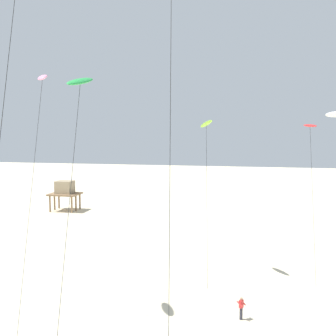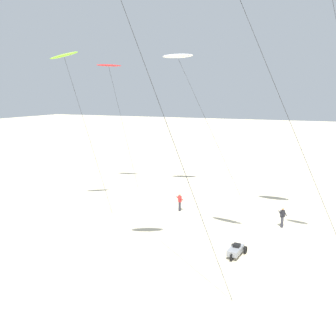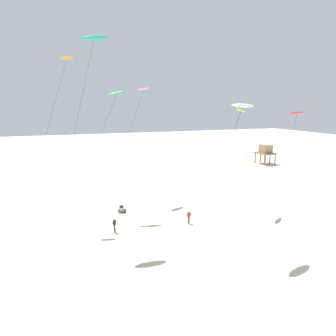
{
  "view_description": "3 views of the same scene",
  "coord_description": "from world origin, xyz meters",
  "px_view_note": "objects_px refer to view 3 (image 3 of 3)",
  "views": [
    {
      "loc": [
        2.26,
        -21.75,
        13.74
      ],
      "look_at": [
        -4.08,
        8.33,
        10.83
      ],
      "focal_mm": 46.17,
      "sensor_mm": 36.0,
      "label": 1
    },
    {
      "loc": [
        -29.17,
        -3.4,
        10.75
      ],
      "look_at": [
        -4.39,
        7.21,
        5.26
      ],
      "focal_mm": 38.9,
      "sensor_mm": 36.0,
      "label": 2
    },
    {
      "loc": [
        34.2,
        -6.69,
        14.64
      ],
      "look_at": [
        -4.22,
        7.67,
        6.2
      ],
      "focal_mm": 32.38,
      "sensor_mm": 36.0,
      "label": 3
    }
  ],
  "objects_px": {
    "kite_orange": "(66,63)",
    "beach_buggy": "(122,208)",
    "kite_flyer_nearest": "(189,217)",
    "stilt_house": "(266,150)",
    "kite_pink": "(143,90)",
    "kite_teal": "(94,39)",
    "kite_lime": "(240,111)",
    "kite_white": "(243,106)",
    "kite_green": "(116,94)",
    "kite_flyer_middle": "(114,225)",
    "kite_red": "(297,114)"
  },
  "relations": [
    {
      "from": "kite_lime",
      "to": "kite_red",
      "type": "xyz_separation_m",
      "value": [
        9.25,
        1.34,
        -0.12
      ]
    },
    {
      "from": "kite_green",
      "to": "kite_white",
      "type": "xyz_separation_m",
      "value": [
        15.47,
        9.74,
        -1.57
      ]
    },
    {
      "from": "kite_teal",
      "to": "kite_lime",
      "type": "xyz_separation_m",
      "value": [
        -0.75,
        19.78,
        -7.89
      ]
    },
    {
      "from": "kite_pink",
      "to": "kite_red",
      "type": "height_order",
      "value": "kite_pink"
    },
    {
      "from": "kite_orange",
      "to": "kite_flyer_nearest",
      "type": "relative_size",
      "value": 12.44
    },
    {
      "from": "kite_pink",
      "to": "stilt_house",
      "type": "distance_m",
      "value": 42.33
    },
    {
      "from": "kite_pink",
      "to": "kite_lime",
      "type": "bearing_deg",
      "value": 46.74
    },
    {
      "from": "kite_teal",
      "to": "kite_lime",
      "type": "bearing_deg",
      "value": 92.17
    },
    {
      "from": "kite_lime",
      "to": "kite_pink",
      "type": "xyz_separation_m",
      "value": [
        -10.39,
        -11.04,
        3.21
      ]
    },
    {
      "from": "kite_flyer_nearest",
      "to": "stilt_house",
      "type": "bearing_deg",
      "value": 130.63
    },
    {
      "from": "stilt_house",
      "to": "kite_flyer_nearest",
      "type": "bearing_deg",
      "value": -49.37
    },
    {
      "from": "kite_white",
      "to": "beach_buggy",
      "type": "xyz_separation_m",
      "value": [
        -13.99,
        -9.85,
        -14.18
      ]
    },
    {
      "from": "kite_flyer_middle",
      "to": "stilt_house",
      "type": "bearing_deg",
      "value": 123.54
    },
    {
      "from": "kite_flyer_nearest",
      "to": "kite_flyer_middle",
      "type": "xyz_separation_m",
      "value": [
        -0.69,
        -9.29,
        0.0
      ]
    },
    {
      "from": "kite_pink",
      "to": "kite_flyer_nearest",
      "type": "bearing_deg",
      "value": 6.69
    },
    {
      "from": "kite_lime",
      "to": "beach_buggy",
      "type": "height_order",
      "value": "kite_lime"
    },
    {
      "from": "stilt_house",
      "to": "beach_buggy",
      "type": "height_order",
      "value": "stilt_house"
    },
    {
      "from": "kite_flyer_middle",
      "to": "beach_buggy",
      "type": "distance_m",
      "value": 7.21
    },
    {
      "from": "kite_white",
      "to": "kite_flyer_middle",
      "type": "relative_size",
      "value": 8.96
    },
    {
      "from": "kite_teal",
      "to": "stilt_house",
      "type": "relative_size",
      "value": 4.51
    },
    {
      "from": "beach_buggy",
      "to": "kite_red",
      "type": "bearing_deg",
      "value": 53.71
    },
    {
      "from": "kite_teal",
      "to": "kite_flyer_nearest",
      "type": "bearing_deg",
      "value": 73.96
    },
    {
      "from": "kite_teal",
      "to": "kite_lime",
      "type": "relative_size",
      "value": 1.54
    },
    {
      "from": "kite_white",
      "to": "kite_flyer_nearest",
      "type": "xyz_separation_m",
      "value": [
        -6.47,
        -2.82,
        -13.72
      ]
    },
    {
      "from": "beach_buggy",
      "to": "kite_flyer_nearest",
      "type": "bearing_deg",
      "value": 43.04
    },
    {
      "from": "kite_teal",
      "to": "kite_pink",
      "type": "distance_m",
      "value": 14.91
    },
    {
      "from": "kite_pink",
      "to": "kite_flyer_nearest",
      "type": "relative_size",
      "value": 10.62
    },
    {
      "from": "kite_orange",
      "to": "beach_buggy",
      "type": "xyz_separation_m",
      "value": [
        1.51,
        6.18,
        -19.53
      ]
    },
    {
      "from": "kite_orange",
      "to": "kite_flyer_nearest",
      "type": "height_order",
      "value": "kite_orange"
    },
    {
      "from": "kite_flyer_nearest",
      "to": "stilt_house",
      "type": "xyz_separation_m",
      "value": [
        -30.11,
        35.1,
        2.57
      ]
    },
    {
      "from": "kite_white",
      "to": "kite_teal",
      "type": "bearing_deg",
      "value": -125.58
    },
    {
      "from": "kite_orange",
      "to": "kite_pink",
      "type": "distance_m",
      "value": 12.94
    },
    {
      "from": "kite_red",
      "to": "stilt_house",
      "type": "relative_size",
      "value": 2.85
    },
    {
      "from": "kite_white",
      "to": "beach_buggy",
      "type": "bearing_deg",
      "value": -144.86
    },
    {
      "from": "kite_flyer_middle",
      "to": "beach_buggy",
      "type": "xyz_separation_m",
      "value": [
        -6.83,
        2.27,
        -0.46
      ]
    },
    {
      "from": "kite_flyer_middle",
      "to": "beach_buggy",
      "type": "relative_size",
      "value": 0.8
    },
    {
      "from": "kite_flyer_middle",
      "to": "beach_buggy",
      "type": "bearing_deg",
      "value": 161.64
    },
    {
      "from": "kite_lime",
      "to": "kite_white",
      "type": "height_order",
      "value": "kite_white"
    },
    {
      "from": "kite_flyer_nearest",
      "to": "kite_pink",
      "type": "bearing_deg",
      "value": -173.31
    },
    {
      "from": "stilt_house",
      "to": "beach_buggy",
      "type": "relative_size",
      "value": 2.36
    },
    {
      "from": "kite_lime",
      "to": "kite_pink",
      "type": "bearing_deg",
      "value": -133.26
    },
    {
      "from": "kite_teal",
      "to": "kite_flyer_nearest",
      "type": "xyz_separation_m",
      "value": [
        2.99,
        10.4,
        -20.88
      ]
    },
    {
      "from": "kite_lime",
      "to": "kite_green",
      "type": "relative_size",
      "value": 0.86
    },
    {
      "from": "kite_teal",
      "to": "kite_pink",
      "type": "xyz_separation_m",
      "value": [
        -11.14,
        8.74,
        -4.68
      ]
    },
    {
      "from": "kite_pink",
      "to": "stilt_house",
      "type": "bearing_deg",
      "value": 113.51
    },
    {
      "from": "kite_green",
      "to": "kite_red",
      "type": "height_order",
      "value": "kite_green"
    },
    {
      "from": "kite_teal",
      "to": "kite_orange",
      "type": "height_order",
      "value": "kite_teal"
    },
    {
      "from": "kite_pink",
      "to": "kite_flyer_middle",
      "type": "bearing_deg",
      "value": -29.6
    },
    {
      "from": "kite_orange",
      "to": "kite_lime",
      "type": "bearing_deg",
      "value": 76.82
    },
    {
      "from": "kite_white",
      "to": "stilt_house",
      "type": "height_order",
      "value": "kite_white"
    }
  ]
}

